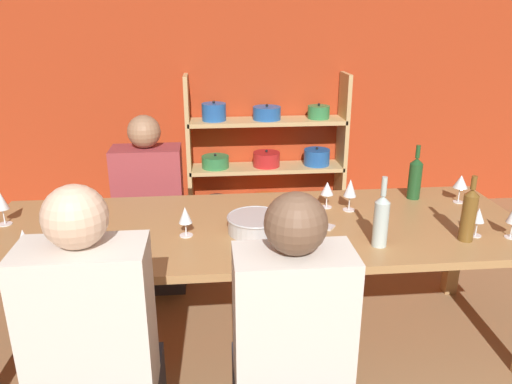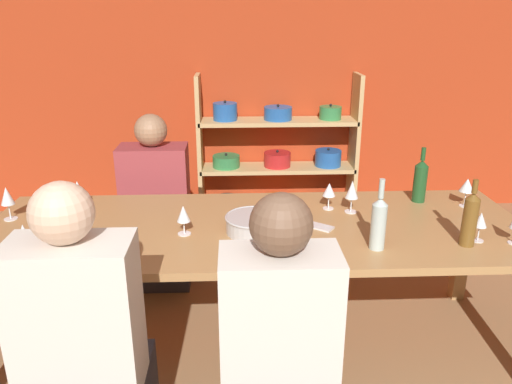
{
  "view_description": "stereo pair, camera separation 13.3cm",
  "coord_description": "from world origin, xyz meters",
  "px_view_note": "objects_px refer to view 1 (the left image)",
  "views": [
    {
      "loc": [
        -0.3,
        -0.68,
        1.77
      ],
      "look_at": [
        -0.05,
        1.81,
        0.87
      ],
      "focal_mm": 35.0,
      "sensor_mm": 36.0,
      "label": 1
    },
    {
      "loc": [
        -0.16,
        -0.69,
        1.77
      ],
      "look_at": [
        -0.05,
        1.81,
        0.87
      ],
      "focal_mm": 35.0,
      "sensor_mm": 36.0,
      "label": 2
    }
  ],
  "objects_px": {
    "wine_bottle_green": "(469,214)",
    "wine_glass_white_c": "(478,216)",
    "wine_glass_white_b": "(46,247)",
    "person_near_a": "(291,380)",
    "wine_glass_red_e": "(74,193)",
    "wine_glass_empty_a": "(461,182)",
    "shelf_unit": "(267,162)",
    "wine_bottle_amber": "(381,219)",
    "wine_glass_red_a": "(327,189)",
    "wine_glass_red_c": "(350,189)",
    "wine_glass_white_a": "(185,216)",
    "wine_glass_red_b": "(1,202)",
    "mixing_bowl": "(256,223)",
    "dining_table": "(258,237)",
    "person_far_a": "(151,222)",
    "wine_bottle_dark": "(415,177)",
    "cell_phone": "(319,225)"
  },
  "relations": [
    {
      "from": "wine_bottle_green",
      "to": "wine_glass_white_a",
      "type": "distance_m",
      "value": 1.38
    },
    {
      "from": "dining_table",
      "to": "wine_bottle_dark",
      "type": "distance_m",
      "value": 1.04
    },
    {
      "from": "wine_glass_red_b",
      "to": "wine_bottle_dark",
      "type": "bearing_deg",
      "value": 4.36
    },
    {
      "from": "wine_bottle_dark",
      "to": "wine_bottle_amber",
      "type": "distance_m",
      "value": 0.74
    },
    {
      "from": "wine_glass_red_a",
      "to": "wine_glass_red_b",
      "type": "bearing_deg",
      "value": -177.46
    },
    {
      "from": "wine_glass_red_c",
      "to": "wine_glass_red_b",
      "type": "bearing_deg",
      "value": -179.34
    },
    {
      "from": "wine_bottle_amber",
      "to": "cell_phone",
      "type": "bearing_deg",
      "value": 132.6
    },
    {
      "from": "dining_table",
      "to": "wine_glass_red_c",
      "type": "relative_size",
      "value": 15.47
    },
    {
      "from": "dining_table",
      "to": "wine_glass_red_c",
      "type": "height_order",
      "value": "wine_glass_red_c"
    },
    {
      "from": "wine_glass_red_a",
      "to": "person_near_a",
      "type": "height_order",
      "value": "person_near_a"
    },
    {
      "from": "wine_bottle_green",
      "to": "wine_glass_red_e",
      "type": "bearing_deg",
      "value": 164.56
    },
    {
      "from": "wine_bottle_amber",
      "to": "wine_glass_white_c",
      "type": "xyz_separation_m",
      "value": [
        0.52,
        0.06,
        -0.03
      ]
    },
    {
      "from": "shelf_unit",
      "to": "wine_glass_white_a",
      "type": "height_order",
      "value": "shelf_unit"
    },
    {
      "from": "wine_glass_white_a",
      "to": "wine_bottle_green",
      "type": "bearing_deg",
      "value": -7.73
    },
    {
      "from": "wine_glass_red_c",
      "to": "person_near_a",
      "type": "xyz_separation_m",
      "value": [
        -0.49,
        -1.01,
        -0.41
      ]
    },
    {
      "from": "shelf_unit",
      "to": "wine_glass_white_c",
      "type": "distance_m",
      "value": 2.32
    },
    {
      "from": "wine_glass_red_a",
      "to": "wine_bottle_amber",
      "type": "bearing_deg",
      "value": -75.12
    },
    {
      "from": "wine_glass_red_a",
      "to": "wine_glass_red_c",
      "type": "distance_m",
      "value": 0.13
    },
    {
      "from": "wine_bottle_amber",
      "to": "wine_glass_white_c",
      "type": "bearing_deg",
      "value": 6.51
    },
    {
      "from": "mixing_bowl",
      "to": "wine_glass_red_a",
      "type": "relative_size",
      "value": 1.93
    },
    {
      "from": "dining_table",
      "to": "person_far_a",
      "type": "height_order",
      "value": "person_far_a"
    },
    {
      "from": "wine_bottle_dark",
      "to": "person_near_a",
      "type": "bearing_deg",
      "value": -128.5
    },
    {
      "from": "wine_glass_white_a",
      "to": "wine_glass_red_e",
      "type": "distance_m",
      "value": 0.72
    },
    {
      "from": "wine_glass_red_b",
      "to": "person_far_a",
      "type": "relative_size",
      "value": 0.16
    },
    {
      "from": "wine_bottle_green",
      "to": "cell_phone",
      "type": "xyz_separation_m",
      "value": [
        -0.67,
        0.24,
        -0.13
      ]
    },
    {
      "from": "wine_bottle_amber",
      "to": "wine_glass_red_b",
      "type": "bearing_deg",
      "value": 166.92
    },
    {
      "from": "shelf_unit",
      "to": "wine_glass_empty_a",
      "type": "distance_m",
      "value": 1.97
    },
    {
      "from": "wine_glass_red_e",
      "to": "person_near_a",
      "type": "xyz_separation_m",
      "value": [
        1.03,
        -1.12,
        -0.4
      ]
    },
    {
      "from": "wine_glass_empty_a",
      "to": "wine_bottle_amber",
      "type": "bearing_deg",
      "value": -141.65
    },
    {
      "from": "wine_glass_white_b",
      "to": "wine_bottle_amber",
      "type": "bearing_deg",
      "value": 4.0
    },
    {
      "from": "wine_glass_empty_a",
      "to": "person_near_a",
      "type": "bearing_deg",
      "value": -137.37
    },
    {
      "from": "wine_bottle_green",
      "to": "wine_glass_white_c",
      "type": "relative_size",
      "value": 2.22
    },
    {
      "from": "mixing_bowl",
      "to": "wine_glass_red_e",
      "type": "xyz_separation_m",
      "value": [
        -0.97,
        0.35,
        0.07
      ]
    },
    {
      "from": "wine_glass_white_b",
      "to": "person_near_a",
      "type": "xyz_separation_m",
      "value": [
        0.99,
        -0.45,
        -0.4
      ]
    },
    {
      "from": "person_near_a",
      "to": "wine_glass_empty_a",
      "type": "bearing_deg",
      "value": 42.63
    },
    {
      "from": "shelf_unit",
      "to": "mixing_bowl",
      "type": "bearing_deg",
      "value": -98.35
    },
    {
      "from": "wine_glass_red_e",
      "to": "person_near_a",
      "type": "bearing_deg",
      "value": -47.21
    },
    {
      "from": "wine_glass_white_b",
      "to": "wine_glass_red_c",
      "type": "height_order",
      "value": "wine_glass_red_c"
    },
    {
      "from": "wine_bottle_amber",
      "to": "wine_glass_empty_a",
      "type": "distance_m",
      "value": 0.83
    },
    {
      "from": "wine_bottle_green",
      "to": "wine_bottle_amber",
      "type": "xyz_separation_m",
      "value": [
        -0.44,
        -0.02,
        -0.0
      ]
    },
    {
      "from": "dining_table",
      "to": "wine_glass_red_b",
      "type": "height_order",
      "value": "wine_glass_red_b"
    },
    {
      "from": "mixing_bowl",
      "to": "wine_glass_red_b",
      "type": "relative_size",
      "value": 1.6
    },
    {
      "from": "wine_bottle_dark",
      "to": "wine_glass_white_a",
      "type": "xyz_separation_m",
      "value": [
        -1.34,
        -0.41,
        -0.03
      ]
    },
    {
      "from": "mixing_bowl",
      "to": "wine_glass_red_a",
      "type": "bearing_deg",
      "value": 34.23
    },
    {
      "from": "wine_glass_white_b",
      "to": "shelf_unit",
      "type": "bearing_deg",
      "value": 62.29
    },
    {
      "from": "mixing_bowl",
      "to": "person_far_a",
      "type": "relative_size",
      "value": 0.25
    },
    {
      "from": "wine_glass_red_c",
      "to": "person_near_a",
      "type": "bearing_deg",
      "value": -115.83
    },
    {
      "from": "wine_bottle_green",
      "to": "wine_glass_empty_a",
      "type": "bearing_deg",
      "value": 66.93
    },
    {
      "from": "wine_glass_red_a",
      "to": "wine_glass_white_b",
      "type": "xyz_separation_m",
      "value": [
        -1.36,
        -0.62,
        0.0
      ]
    },
    {
      "from": "wine_bottle_green",
      "to": "wine_glass_red_e",
      "type": "xyz_separation_m",
      "value": [
        -1.98,
        0.55,
        -0.02
      ]
    }
  ]
}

